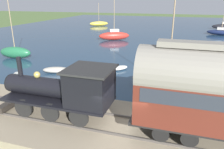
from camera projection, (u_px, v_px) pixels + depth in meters
name	position (u px, v px, depth m)	size (l,w,h in m)	color
ground_plane	(123.00, 136.00, 11.15)	(200.00, 200.00, 0.00)	#516B38
harbor_water	(171.00, 30.00, 50.26)	(80.00, 80.00, 0.01)	navy
rail_embankment	(124.00, 130.00, 11.23)	(5.78, 56.00, 0.59)	gray
steam_locomotive	(68.00, 88.00, 11.46)	(2.34, 6.51, 3.08)	black
sailboat_brown	(168.00, 78.00, 17.36)	(2.99, 5.95, 7.11)	brown
sailboat_yellow	(99.00, 24.00, 57.00)	(3.59, 4.68, 5.77)	gold
sailboat_green	(15.00, 52.00, 25.78)	(1.69, 4.02, 7.51)	#236B42
sailboat_navy	(221.00, 32.00, 42.36)	(2.73, 5.45, 8.06)	#192347
sailboat_red	(114.00, 35.00, 37.21)	(3.57, 5.25, 8.43)	#B72D23
rowboat_off_pier	(56.00, 70.00, 20.70)	(1.69, 2.78, 0.55)	#B7B2A3
rowboat_far_out	(119.00, 68.00, 21.58)	(1.93, 1.84, 0.39)	silver
rowboat_near_shore	(16.00, 77.00, 19.07)	(2.72, 2.30, 0.39)	silver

